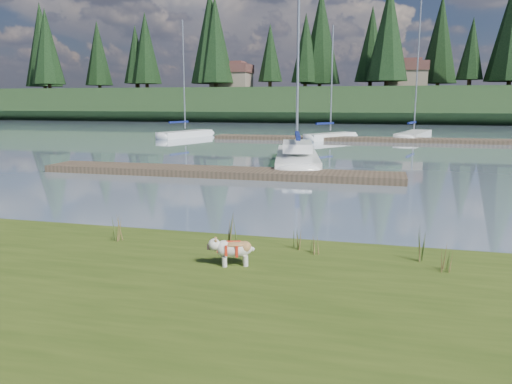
# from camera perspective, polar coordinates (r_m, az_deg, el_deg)

# --- Properties ---
(ground) EXTENTS (200.00, 200.00, 0.00)m
(ground) POSITION_cam_1_polar(r_m,az_deg,el_deg) (41.82, 10.21, 5.79)
(ground) COLOR #8498AD
(ground) RESTS_ON ground
(bank) EXTENTS (60.00, 9.00, 0.35)m
(bank) POSITION_cam_1_polar(r_m,az_deg,el_deg) (7.06, -13.32, -15.49)
(bank) COLOR #3C4E17
(bank) RESTS_ON ground
(ridge) EXTENTS (200.00, 20.00, 5.00)m
(ridge) POSITION_cam_1_polar(r_m,az_deg,el_deg) (84.65, 12.49, 9.64)
(ridge) COLOR #1E3419
(ridge) RESTS_ON ground
(bulldog) EXTENTS (0.83, 0.51, 0.49)m
(bulldog) POSITION_cam_1_polar(r_m,az_deg,el_deg) (8.88, -2.61, -6.44)
(bulldog) COLOR silver
(bulldog) RESTS_ON bank
(sailboat_main) EXTENTS (3.86, 10.41, 14.55)m
(sailboat_main) POSITION_cam_1_polar(r_m,az_deg,el_deg) (26.80, 4.66, 4.33)
(sailboat_main) COLOR white
(sailboat_main) RESTS_ON ground
(dock_near) EXTENTS (16.00, 2.00, 0.30)m
(dock_near) POSITION_cam_1_polar(r_m,az_deg,el_deg) (21.98, -4.48, 2.31)
(dock_near) COLOR #4C3D2C
(dock_near) RESTS_ON ground
(dock_far) EXTENTS (26.00, 2.20, 0.30)m
(dock_far) POSITION_cam_1_polar(r_m,az_deg,el_deg) (41.72, 12.97, 5.88)
(dock_far) COLOR #4C3D2C
(dock_far) RESTS_ON ground
(sailboat_bg_0) EXTENTS (3.50, 7.06, 10.24)m
(sailboat_bg_0) POSITION_cam_1_polar(r_m,az_deg,el_deg) (45.91, -7.59, 6.66)
(sailboat_bg_0) COLOR white
(sailboat_bg_0) RESTS_ON ground
(sailboat_bg_2) EXTENTS (4.42, 5.72, 9.38)m
(sailboat_bg_2) POSITION_cam_1_polar(r_m,az_deg,el_deg) (42.84, 8.94, 6.38)
(sailboat_bg_2) COLOR white
(sailboat_bg_2) RESTS_ON ground
(sailboat_bg_3) EXTENTS (3.80, 9.04, 12.94)m
(sailboat_bg_3) POSITION_cam_1_polar(r_m,az_deg,el_deg) (46.76, 17.75, 6.33)
(sailboat_bg_3) COLOR white
(sailboat_bg_3) RESTS_ON ground
(weed_0) EXTENTS (0.17, 0.14, 0.65)m
(weed_0) POSITION_cam_1_polar(r_m,az_deg,el_deg) (10.15, -2.62, -4.47)
(weed_0) COLOR #475B23
(weed_0) RESTS_ON bank
(weed_1) EXTENTS (0.17, 0.14, 0.49)m
(weed_1) POSITION_cam_1_polar(r_m,az_deg,el_deg) (9.86, 4.78, -5.36)
(weed_1) COLOR #475B23
(weed_1) RESTS_ON bank
(weed_2) EXTENTS (0.17, 0.14, 0.61)m
(weed_2) POSITION_cam_1_polar(r_m,az_deg,el_deg) (9.17, 20.90, -6.91)
(weed_2) COLOR #475B23
(weed_2) RESTS_ON bank
(weed_3) EXTENTS (0.17, 0.14, 0.58)m
(weed_3) POSITION_cam_1_polar(r_m,az_deg,el_deg) (10.75, -15.66, -4.18)
(weed_3) COLOR #475B23
(weed_3) RESTS_ON bank
(weed_4) EXTENTS (0.17, 0.14, 0.44)m
(weed_4) POSITION_cam_1_polar(r_m,az_deg,el_deg) (9.62, 6.66, -5.91)
(weed_4) COLOR #475B23
(weed_4) RESTS_ON bank
(weed_5) EXTENTS (0.17, 0.14, 0.68)m
(weed_5) POSITION_cam_1_polar(r_m,az_deg,el_deg) (9.58, 18.50, -5.85)
(weed_5) COLOR #475B23
(weed_5) RESTS_ON bank
(mud_lip) EXTENTS (60.00, 0.50, 0.14)m
(mud_lip) POSITION_cam_1_polar(r_m,az_deg,el_deg) (10.91, -2.51, -6.43)
(mud_lip) COLOR #33281C
(mud_lip) RESTS_ON ground
(conifer_0) EXTENTS (5.72, 5.72, 14.15)m
(conifer_0) POSITION_cam_1_polar(r_m,az_deg,el_deg) (98.16, -22.79, 15.09)
(conifer_0) COLOR #382619
(conifer_0) RESTS_ON ridge
(conifer_1) EXTENTS (4.40, 4.40, 11.30)m
(conifer_1) POSITION_cam_1_polar(r_m,az_deg,el_deg) (93.48, -13.58, 15.04)
(conifer_1) COLOR #382619
(conifer_1) RESTS_ON ridge
(conifer_2) EXTENTS (6.60, 6.60, 16.05)m
(conifer_2) POSITION_cam_1_polar(r_m,az_deg,el_deg) (85.02, -5.24, 17.30)
(conifer_2) COLOR #382619
(conifer_2) RESTS_ON ridge
(conifer_3) EXTENTS (4.84, 4.84, 12.25)m
(conifer_3) POSITION_cam_1_polar(r_m,az_deg,el_deg) (85.03, 5.70, 16.07)
(conifer_3) COLOR #382619
(conifer_3) RESTS_ON ridge
(conifer_4) EXTENTS (6.16, 6.16, 15.10)m
(conifer_4) POSITION_cam_1_polar(r_m,az_deg,el_deg) (78.21, 14.91, 17.28)
(conifer_4) COLOR #382619
(conifer_4) RESTS_ON ridge
(conifer_5) EXTENTS (3.96, 3.96, 10.35)m
(conifer_5) POSITION_cam_1_polar(r_m,az_deg,el_deg) (82.81, 23.43, 14.81)
(conifer_5) COLOR #382619
(conifer_5) RESTS_ON ridge
(house_0) EXTENTS (6.30, 5.30, 4.65)m
(house_0) POSITION_cam_1_polar(r_m,az_deg,el_deg) (85.45, -2.76, 13.10)
(house_0) COLOR gray
(house_0) RESTS_ON ridge
(house_1) EXTENTS (6.30, 5.30, 4.65)m
(house_1) POSITION_cam_1_polar(r_m,az_deg,el_deg) (82.74, 16.83, 12.77)
(house_1) COLOR gray
(house_1) RESTS_ON ridge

